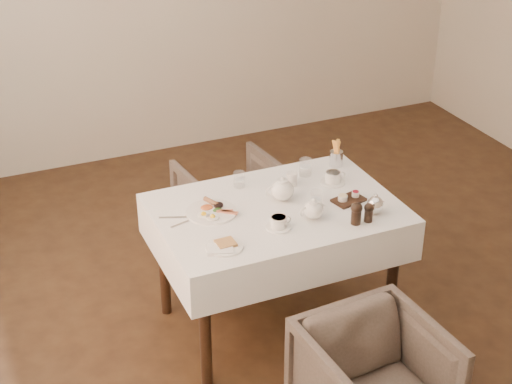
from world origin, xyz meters
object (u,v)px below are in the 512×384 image
at_px(teapot_centre, 282,188).
at_px(armchair_far, 233,204).
at_px(table, 276,226).
at_px(armchair_near, 374,382).
at_px(breakfast_plate, 211,211).

bearing_deg(teapot_centre, armchair_far, 92.77).
height_order(table, armchair_near, table).
height_order(armchair_near, teapot_centre, teapot_centre).
bearing_deg(breakfast_plate, armchair_near, -64.23).
distance_m(table, breakfast_plate, 0.37).
bearing_deg(teapot_centre, armchair_near, -83.12).
xyz_separation_m(armchair_near, armchair_far, (0.03, 1.83, 0.00)).
xyz_separation_m(breakfast_plate, teapot_centre, (0.40, -0.02, 0.06)).
height_order(armchair_near, armchair_far, armchair_far).
bearing_deg(table, armchair_near, -85.24).
distance_m(armchair_near, breakfast_plate, 1.20).
bearing_deg(breakfast_plate, teapot_centre, 0.13).
height_order(table, teapot_centre, teapot_centre).
distance_m(armchair_near, armchair_far, 1.83).
relative_size(armchair_far, breakfast_plate, 2.37).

